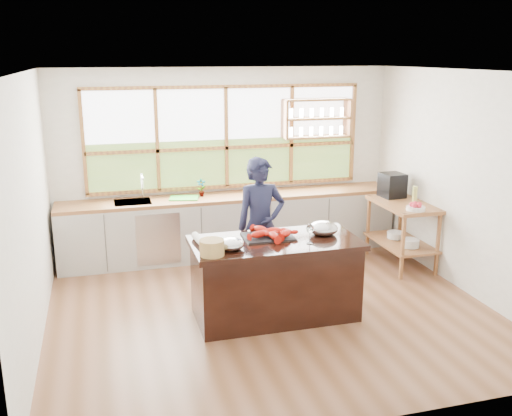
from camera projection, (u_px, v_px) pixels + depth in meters
name	position (u px, v px, depth m)	size (l,w,h in m)	color
ground_plane	(270.00, 308.00, 6.67)	(5.00, 5.00, 0.00)	brown
room_shell	(260.00, 153.00, 6.69)	(5.02, 4.52, 2.71)	white
back_counter	(230.00, 225.00, 8.35)	(4.90, 0.63, 0.90)	#AFAEA6
right_shelf_unit	(402.00, 223.00, 7.90)	(0.62, 1.10, 0.90)	#925D2F
island	(275.00, 278.00, 6.36)	(1.85, 0.90, 0.90)	black
cook	(261.00, 225.00, 6.99)	(0.61, 0.40, 1.69)	#171A33
potted_plant	(201.00, 188.00, 8.15)	(0.13, 0.09, 0.26)	slate
cutting_board	(184.00, 198.00, 8.06)	(0.40, 0.30, 0.01)	green
espresso_machine	(392.00, 185.00, 8.10)	(0.30, 0.32, 0.34)	black
wine_bottle	(415.00, 196.00, 7.63)	(0.07, 0.07, 0.27)	#B3BC56
fruit_bowl	(416.00, 207.00, 7.44)	(0.25, 0.25, 0.11)	silver
slate_board	(268.00, 237.00, 6.35)	(0.55, 0.40, 0.02)	black
lobster_pile	(271.00, 233.00, 6.31)	(0.52, 0.48, 0.08)	#C60F01
mixing_bowl_left	(231.00, 244.00, 5.94)	(0.27, 0.27, 0.13)	#BABCC1
mixing_bowl_right	(323.00, 228.00, 6.44)	(0.33, 0.33, 0.16)	#BABCC1
wine_glass	(310.00, 229.00, 6.10)	(0.08, 0.08, 0.22)	silver
wicker_basket	(212.00, 248.00, 5.77)	(0.25, 0.25, 0.16)	tan
parchment_roll	(199.00, 239.00, 6.16)	(0.08, 0.08, 0.30)	white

